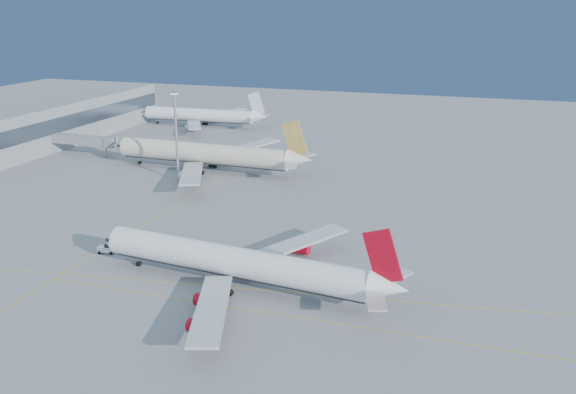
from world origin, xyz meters
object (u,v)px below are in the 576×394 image
object	(u,v)px
airliner_virgin	(239,263)
airliner_third	(202,115)
light_mast	(176,129)
pushback_tug	(107,248)
airliner_etihad	(207,154)

from	to	relation	value
airliner_virgin	airliner_third	bearing A→B (deg)	124.84
airliner_third	light_mast	world-z (taller)	light_mast
airliner_third	light_mast	xyz separation A→B (m)	(29.61, -76.63, 10.38)
pushback_tug	light_mast	bearing A→B (deg)	91.17
airliner_etihad	pushback_tug	bearing A→B (deg)	-80.72
pushback_tug	light_mast	distance (m)	56.95
airliner_virgin	airliner_etihad	bearing A→B (deg)	125.81
airliner_third	light_mast	distance (m)	82.80
airliner_etihad	pushback_tug	world-z (taller)	airliner_etihad
airliner_virgin	airliner_third	distance (m)	155.55
airliner_virgin	pushback_tug	world-z (taller)	airliner_virgin
airliner_etihad	light_mast	world-z (taller)	light_mast
airliner_third	light_mast	size ratio (longest dim) A/B	2.23
airliner_virgin	airliner_third	xyz separation A→B (m)	(-73.68, 136.99, -0.01)
airliner_etihad	airliner_third	bearing A→B (deg)	118.87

